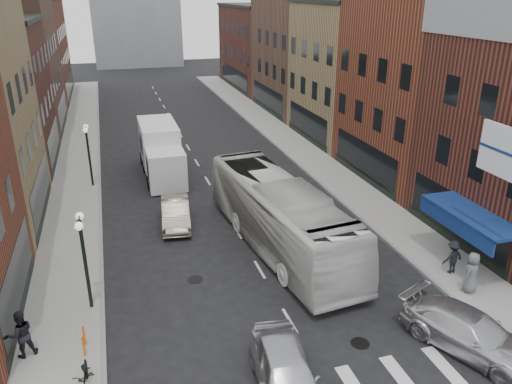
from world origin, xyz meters
The scene contains 24 objects.
ground centered at (0.00, 0.00, 0.00)m, with size 160.00×160.00×0.00m, color black.
sidewalk_left centered at (-8.50, 22.00, 0.07)m, with size 3.00×74.00×0.15m, color gray.
sidewalk_right centered at (8.50, 22.00, 0.07)m, with size 3.00×74.00×0.15m, color gray.
curb_left centered at (-7.00, 22.00, 0.00)m, with size 0.20×74.00×0.16m, color gray.
curb_right centered at (7.00, 22.00, 0.00)m, with size 0.20×74.00×0.16m, color gray.
bldg_left_far_b centered at (-14.99, 49.00, 5.65)m, with size 10.30×16.20×11.30m.
bldg_right_mid_a centered at (15.00, 14.00, 7.15)m, with size 10.30×10.20×14.30m.
bldg_right_mid_b centered at (14.99, 24.00, 5.65)m, with size 10.30×10.20×11.30m.
bldg_right_far_a centered at (14.99, 35.00, 6.15)m, with size 10.30×12.20×12.30m.
bldg_right_far_b centered at (14.99, 49.00, 5.15)m, with size 10.30×16.20×10.30m.
awning_blue centered at (8.93, 2.50, 2.63)m, with size 1.80×5.00×0.78m.
billboard_sign centered at (8.59, 0.50, 6.13)m, with size 1.52×3.00×3.70m.
streetlamp_near centered at (-7.40, 4.00, 2.91)m, with size 0.32×1.22×4.11m.
streetlamp_far centered at (-7.40, 18.00, 2.91)m, with size 0.32×1.22×4.11m.
bike_rack centered at (-7.60, 1.30, 0.55)m, with size 0.08×0.68×0.80m.
box_truck centered at (-2.76, 19.04, 1.71)m, with size 2.52×7.96×3.47m.
transit_bus centered at (1.59, 6.86, 1.73)m, with size 2.91×12.44×3.47m, color silver.
sedan_left_near centered at (-1.43, -2.51, 0.80)m, with size 1.88×4.68×1.59m, color silver.
sedan_left_far centered at (-3.00, 10.88, 0.69)m, with size 1.47×4.20×1.39m, color #BEB19A.
curb_car centered at (5.54, -2.38, 0.73)m, with size 2.03×5.00×1.45m, color silver.
parked_bicycle centered at (-7.50, -0.68, 0.64)m, with size 0.64×1.85×0.97m, color black.
ped_left_solo centered at (-9.60, 1.64, 1.04)m, with size 0.87×0.50×1.78m, color black.
ped_right_a centered at (8.12, 2.07, 0.93)m, with size 1.01×0.50×1.57m, color black.
ped_right_c centered at (7.89, 0.56, 1.05)m, with size 0.88×0.58×1.81m, color #5C5E64.
Camera 1 is at (-5.89, -14.07, 12.00)m, focal length 35.00 mm.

